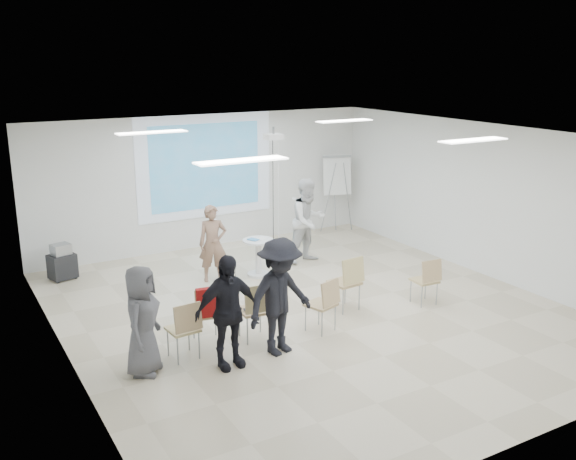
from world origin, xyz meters
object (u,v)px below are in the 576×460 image
laptop (253,308)px  player_right (308,216)px  chair_center (324,301)px  audience_left (227,304)px  chair_left_inner (256,307)px  chair_left_mid (208,310)px  audience_mid (280,289)px  audience_outer (142,314)px  player_left (213,238)px  av_cart (62,263)px  pedestal_table (258,255)px  flipchart_easel (337,176)px  chair_right_inner (348,279)px  chair_far_left (185,326)px  chair_right_far (427,278)px

laptop → player_right: bearing=-128.4°
chair_center → audience_left: bearing=171.0°
player_right → chair_left_inner: (-2.75, -2.94, -0.44)m
chair_left_inner → laptop: (0.01, 0.10, -0.05)m
chair_left_mid → chair_center: (1.75, -0.53, -0.02)m
chair_center → audience_mid: audience_mid is taller
audience_outer → player_left: bearing=-1.2°
audience_left → audience_mid: (0.84, 0.01, 0.05)m
audience_outer → av_cart: 4.57m
pedestal_table → chair_left_inner: 3.02m
chair_left_inner → audience_mid: 0.71m
chair_left_mid → audience_outer: 1.25m
av_cart → flipchart_easel: bearing=-13.0°
flipchart_easel → audience_mid: bearing=-112.2°
chair_left_inner → audience_left: (-0.72, -0.55, 0.39)m
chair_left_inner → player_left: bearing=85.0°
chair_right_inner → chair_left_mid: bearing=174.1°
chair_right_inner → laptop: size_ratio=2.85×
chair_far_left → laptop: chair_far_left is taller
chair_far_left → chair_right_inner: size_ratio=0.91×
chair_left_inner → audience_outer: 1.84m
audience_mid → player_right: bearing=39.7°
player_left → audience_mid: 3.41m
chair_far_left → chair_left_inner: size_ratio=0.95×
audience_outer → av_cart: size_ratio=2.43×
chair_right_inner → chair_right_far: size_ratio=1.14×
chair_right_far → audience_mid: size_ratio=0.43×
flipchart_easel → audience_outer: bearing=-124.5°
pedestal_table → audience_outer: size_ratio=0.47×
chair_center → chair_left_mid: bearing=144.9°
chair_center → audience_left: 1.87m
av_cart → chair_far_left: bearing=-94.9°
chair_center → audience_outer: 2.91m
player_right → audience_left: player_right is taller
player_right → flipchart_easel: bearing=33.2°
chair_left_mid → audience_left: size_ratio=0.49×
chair_right_far → chair_center: bearing=-173.9°
chair_left_mid → chair_left_inner: 0.72m
player_left → chair_far_left: bearing=-104.6°
chair_center → laptop: (-1.07, 0.36, -0.02)m
av_cart → player_right: bearing=-32.5°
chair_left_inner → av_cart: (-2.00, 4.39, -0.22)m
chair_center → chair_right_inner: chair_right_inner is taller
player_right → audience_left: size_ratio=1.05×
player_right → audience_outer: player_right is taller
chair_left_inner → flipchart_easel: bearing=50.8°
chair_right_far → av_cart: chair_right_far is taller
audience_outer → audience_mid: bearing=-64.7°
player_right → chair_right_far: (0.51, -3.13, -0.49)m
chair_right_inner → audience_left: 2.78m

